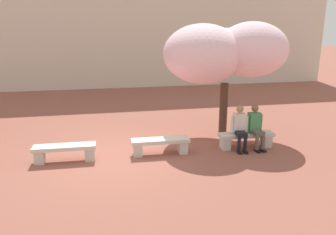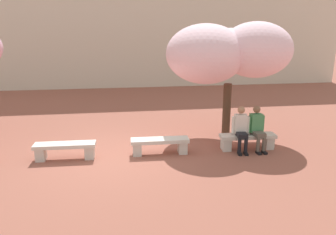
% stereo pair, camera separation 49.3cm
% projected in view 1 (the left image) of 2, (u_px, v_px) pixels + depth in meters
% --- Properties ---
extents(ground_plane, '(100.00, 100.00, 0.00)m').
position_uv_depth(ground_plane, '(114.00, 157.00, 9.00)').
color(ground_plane, '#8E5142').
extents(building_facade, '(28.00, 4.00, 8.80)m').
position_uv_depth(building_facade, '(101.00, 12.00, 19.99)').
color(building_facade, beige).
rests_on(building_facade, ground).
extents(stone_bench_near_west, '(1.63, 0.47, 0.45)m').
position_uv_depth(stone_bench_near_west, '(65.00, 151.00, 8.67)').
color(stone_bench_near_west, beige).
rests_on(stone_bench_near_west, ground).
extents(stone_bench_center, '(1.63, 0.47, 0.45)m').
position_uv_depth(stone_bench_center, '(160.00, 144.00, 9.17)').
color(stone_bench_center, beige).
rests_on(stone_bench_center, ground).
extents(stone_bench_near_east, '(1.63, 0.47, 0.45)m').
position_uv_depth(stone_bench_near_east, '(246.00, 138.00, 9.67)').
color(stone_bench_near_east, beige).
rests_on(stone_bench_near_east, ground).
extents(person_seated_left, '(0.51, 0.71, 1.29)m').
position_uv_depth(person_seated_left, '(240.00, 126.00, 9.47)').
color(person_seated_left, black).
rests_on(person_seated_left, ground).
extents(person_seated_right, '(0.51, 0.70, 1.29)m').
position_uv_depth(person_seated_right, '(255.00, 125.00, 9.56)').
color(person_seated_right, black).
rests_on(person_seated_right, ground).
extents(cherry_tree_main, '(3.92, 2.60, 3.64)m').
position_uv_depth(cherry_tree_main, '(223.00, 52.00, 10.31)').
color(cherry_tree_main, '#473323').
rests_on(cherry_tree_main, ground).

